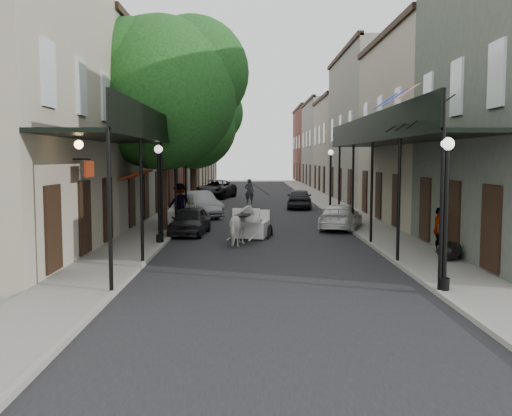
{
  "coord_description": "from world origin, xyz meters",
  "views": [
    {
      "loc": [
        -0.6,
        -15.64,
        3.33
      ],
      "look_at": [
        -0.43,
        4.11,
        1.6
      ],
      "focal_mm": 40.0,
      "sensor_mm": 36.0,
      "label": 1
    }
  ],
  "objects_px": {
    "tree_near": "(170,87)",
    "pedestrian_sidewalk_left": "(180,202)",
    "tree_far": "(198,122)",
    "pedestrian_sidewalk_right": "(439,230)",
    "lamppost_right_near": "(446,211)",
    "car_left_far": "(215,189)",
    "pedestrian_walking": "(191,211)",
    "lamppost_left": "(159,192)",
    "carriage": "(253,214)",
    "car_left_mid": "(198,204)",
    "horse": "(242,226)",
    "lamppost_right_far": "(330,180)",
    "car_right_near": "(341,217)",
    "car_right_far": "(299,199)",
    "car_left_near": "(190,221)"
  },
  "relations": [
    {
      "from": "tree_near",
      "to": "pedestrian_sidewalk_left",
      "type": "distance_m",
      "value": 6.18
    },
    {
      "from": "tree_far",
      "to": "pedestrian_sidewalk_right",
      "type": "xyz_separation_m",
      "value": [
        10.05,
        -20.62,
        -4.95
      ]
    },
    {
      "from": "lamppost_right_near",
      "to": "car_left_far",
      "type": "bearing_deg",
      "value": 102.92
    },
    {
      "from": "pedestrian_walking",
      "to": "pedestrian_sidewalk_left",
      "type": "distance_m",
      "value": 1.72
    },
    {
      "from": "lamppost_left",
      "to": "pedestrian_sidewalk_right",
      "type": "distance_m",
      "value": 10.26
    },
    {
      "from": "carriage",
      "to": "car_left_mid",
      "type": "distance_m",
      "value": 8.7
    },
    {
      "from": "horse",
      "to": "lamppost_right_far",
      "type": "bearing_deg",
      "value": -102.16
    },
    {
      "from": "tree_far",
      "to": "car_right_near",
      "type": "relative_size",
      "value": 2.13
    },
    {
      "from": "car_left_mid",
      "to": "car_left_far",
      "type": "xyz_separation_m",
      "value": [
        0.0,
        15.13,
        0.04
      ]
    },
    {
      "from": "lamppost_right_near",
      "to": "pedestrian_sidewalk_right",
      "type": "bearing_deg",
      "value": 72.99
    },
    {
      "from": "lamppost_left",
      "to": "car_right_far",
      "type": "height_order",
      "value": "lamppost_left"
    },
    {
      "from": "lamppost_right_far",
      "to": "car_left_near",
      "type": "relative_size",
      "value": 1.03
    },
    {
      "from": "pedestrian_sidewalk_right",
      "to": "car_left_mid",
      "type": "distance_m",
      "value": 15.95
    },
    {
      "from": "carriage",
      "to": "car_left_near",
      "type": "distance_m",
      "value": 2.85
    },
    {
      "from": "lamppost_right_far",
      "to": "car_left_near",
      "type": "xyz_separation_m",
      "value": [
        -7.36,
        -9.0,
        -1.43
      ]
    },
    {
      "from": "lamppost_right_near",
      "to": "car_left_near",
      "type": "distance_m",
      "value": 13.31
    },
    {
      "from": "lamppost_right_near",
      "to": "horse",
      "type": "relative_size",
      "value": 2.08
    },
    {
      "from": "tree_far",
      "to": "car_left_far",
      "type": "distance_m",
      "value": 8.98
    },
    {
      "from": "lamppost_left",
      "to": "horse",
      "type": "distance_m",
      "value": 3.41
    },
    {
      "from": "tree_far",
      "to": "lamppost_left",
      "type": "height_order",
      "value": "tree_far"
    },
    {
      "from": "horse",
      "to": "pedestrian_sidewalk_right",
      "type": "relative_size",
      "value": 1.16
    },
    {
      "from": "tree_near",
      "to": "car_right_far",
      "type": "bearing_deg",
      "value": 59.81
    },
    {
      "from": "lamppost_left",
      "to": "pedestrian_sidewalk_left",
      "type": "xyz_separation_m",
      "value": [
        -0.1,
        7.18,
        -0.96
      ]
    },
    {
      "from": "lamppost_left",
      "to": "pedestrian_sidewalk_left",
      "type": "relative_size",
      "value": 1.91
    },
    {
      "from": "car_left_near",
      "to": "car_right_far",
      "type": "xyz_separation_m",
      "value": [
        5.86,
        12.86,
        0.06
      ]
    },
    {
      "from": "lamppost_right_far",
      "to": "pedestrian_sidewalk_right",
      "type": "bearing_deg",
      "value": -83.29
    },
    {
      "from": "lamppost_right_far",
      "to": "car_right_far",
      "type": "height_order",
      "value": "lamppost_right_far"
    },
    {
      "from": "car_right_far",
      "to": "lamppost_right_near",
      "type": "bearing_deg",
      "value": 98.54
    },
    {
      "from": "car_left_mid",
      "to": "car_right_near",
      "type": "bearing_deg",
      "value": -62.06
    },
    {
      "from": "car_right_near",
      "to": "lamppost_right_near",
      "type": "bearing_deg",
      "value": 109.62
    },
    {
      "from": "horse",
      "to": "car_right_near",
      "type": "height_order",
      "value": "horse"
    },
    {
      "from": "pedestrian_sidewalk_right",
      "to": "pedestrian_sidewalk_left",
      "type": "bearing_deg",
      "value": 64.61
    },
    {
      "from": "tree_near",
      "to": "car_left_far",
      "type": "height_order",
      "value": "tree_near"
    },
    {
      "from": "car_left_near",
      "to": "pedestrian_sidewalk_left",
      "type": "bearing_deg",
      "value": 107.67
    },
    {
      "from": "lamppost_right_near",
      "to": "car_left_mid",
      "type": "height_order",
      "value": "lamppost_right_near"
    },
    {
      "from": "car_right_near",
      "to": "horse",
      "type": "bearing_deg",
      "value": 64.39
    },
    {
      "from": "horse",
      "to": "pedestrian_sidewalk_right",
      "type": "height_order",
      "value": "pedestrian_sidewalk_right"
    },
    {
      "from": "lamppost_right_far",
      "to": "car_right_far",
      "type": "distance_m",
      "value": 4.37
    },
    {
      "from": "carriage",
      "to": "car_left_near",
      "type": "height_order",
      "value": "carriage"
    },
    {
      "from": "tree_far",
      "to": "pedestrian_sidewalk_right",
      "type": "distance_m",
      "value": 23.46
    },
    {
      "from": "carriage",
      "to": "pedestrian_walking",
      "type": "height_order",
      "value": "carriage"
    },
    {
      "from": "tree_far",
      "to": "lamppost_right_near",
      "type": "xyz_separation_m",
      "value": [
        8.35,
        -26.18,
        -3.79
      ]
    },
    {
      "from": "pedestrian_walking",
      "to": "lamppost_right_near",
      "type": "bearing_deg",
      "value": -36.64
    },
    {
      "from": "horse",
      "to": "car_left_mid",
      "type": "height_order",
      "value": "horse"
    },
    {
      "from": "car_left_far",
      "to": "car_right_far",
      "type": "xyz_separation_m",
      "value": [
        6.2,
        -9.7,
        -0.1
      ]
    },
    {
      "from": "lamppost_right_near",
      "to": "horse",
      "type": "xyz_separation_m",
      "value": [
        -5.05,
        8.0,
        -1.3
      ]
    },
    {
      "from": "lamppost_left",
      "to": "horse",
      "type": "bearing_deg",
      "value": 0.0
    },
    {
      "from": "lamppost_left",
      "to": "car_left_mid",
      "type": "bearing_deg",
      "value": 87.26
    },
    {
      "from": "pedestrian_sidewalk_left",
      "to": "car_left_mid",
      "type": "relative_size",
      "value": 0.43
    },
    {
      "from": "lamppost_right_far",
      "to": "pedestrian_sidewalk_right",
      "type": "xyz_separation_m",
      "value": [
        1.7,
        -14.44,
        -1.16
      ]
    }
  ]
}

